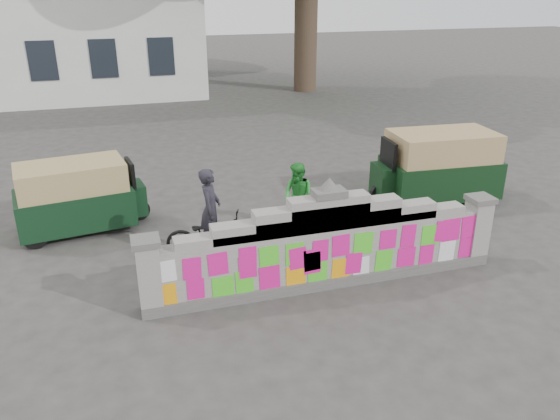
{
  "coord_description": "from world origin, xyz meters",
  "views": [
    {
      "loc": [
        -3.26,
        -7.82,
        4.95
      ],
      "look_at": [
        -0.54,
        1.0,
        1.1
      ],
      "focal_mm": 35.0,
      "sensor_mm": 36.0,
      "label": 1
    }
  ],
  "objects_px": {
    "cyclist_bike": "(212,237)",
    "rickshaw_left": "(78,196)",
    "rickshaw_right": "(437,166)",
    "cyclist_rider": "(211,221)",
    "pedestrian": "(298,197)"
  },
  "relations": [
    {
      "from": "cyclist_bike",
      "to": "rickshaw_left",
      "type": "relative_size",
      "value": 0.64
    },
    {
      "from": "rickshaw_right",
      "to": "rickshaw_left",
      "type": "bearing_deg",
      "value": -1.0
    },
    {
      "from": "cyclist_rider",
      "to": "pedestrian",
      "type": "relative_size",
      "value": 1.07
    },
    {
      "from": "cyclist_rider",
      "to": "rickshaw_right",
      "type": "distance_m",
      "value": 5.96
    },
    {
      "from": "cyclist_bike",
      "to": "rickshaw_right",
      "type": "height_order",
      "value": "rickshaw_right"
    },
    {
      "from": "cyclist_bike",
      "to": "pedestrian",
      "type": "relative_size",
      "value": 1.2
    },
    {
      "from": "cyclist_rider",
      "to": "rickshaw_right",
      "type": "relative_size",
      "value": 0.51
    },
    {
      "from": "cyclist_bike",
      "to": "cyclist_rider",
      "type": "bearing_deg",
      "value": 0.0
    },
    {
      "from": "pedestrian",
      "to": "rickshaw_right",
      "type": "relative_size",
      "value": 0.47
    },
    {
      "from": "cyclist_rider",
      "to": "rickshaw_left",
      "type": "relative_size",
      "value": 0.57
    },
    {
      "from": "rickshaw_right",
      "to": "cyclist_rider",
      "type": "bearing_deg",
      "value": 18.15
    },
    {
      "from": "rickshaw_left",
      "to": "rickshaw_right",
      "type": "height_order",
      "value": "rickshaw_right"
    },
    {
      "from": "rickshaw_left",
      "to": "rickshaw_right",
      "type": "xyz_separation_m",
      "value": [
        8.24,
        -0.72,
        0.1
      ]
    },
    {
      "from": "cyclist_rider",
      "to": "rickshaw_right",
      "type": "xyz_separation_m",
      "value": [
        5.78,
        1.45,
        0.09
      ]
    },
    {
      "from": "cyclist_rider",
      "to": "pedestrian",
      "type": "bearing_deg",
      "value": -47.7
    }
  ]
}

